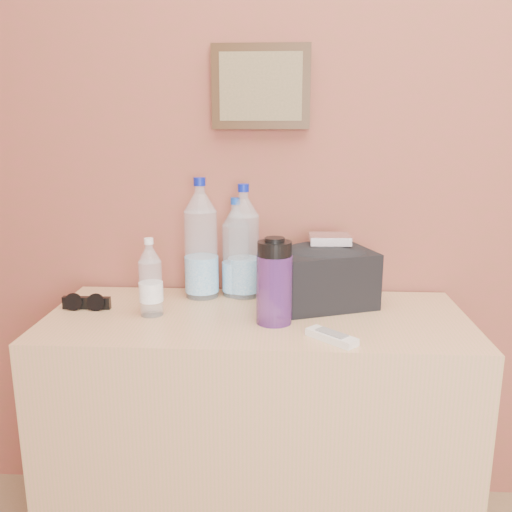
{
  "coord_description": "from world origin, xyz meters",
  "views": [
    {
      "loc": [
        -0.44,
        0.26,
        1.29
      ],
      "look_at": [
        -0.52,
        1.71,
        0.93
      ],
      "focal_mm": 38.0,
      "sensor_mm": 36.0,
      "label": 1
    }
  ],
  "objects": [
    {
      "name": "pet_large_c",
      "position": [
        -0.6,
        1.92,
        0.89
      ],
      "size": [
        0.09,
        0.09,
        0.31
      ],
      "rotation": [
        0.0,
        0.0,
        -0.05
      ],
      "color": "silver",
      "rests_on": "dresser"
    },
    {
      "name": "nalgene_bottle",
      "position": [
        -0.47,
        1.67,
        0.87
      ],
      "size": [
        0.1,
        0.1,
        0.24
      ],
      "rotation": [
        0.0,
        0.0,
        -0.25
      ],
      "color": "#5F2E85",
      "rests_on": "dresser"
    },
    {
      "name": "pet_large_b",
      "position": [
        -0.57,
        1.91,
        0.91
      ],
      "size": [
        0.1,
        0.1,
        0.36
      ],
      "rotation": [
        0.0,
        0.0,
        -0.12
      ],
      "color": "silver",
      "rests_on": "dresser"
    },
    {
      "name": "dresser",
      "position": [
        -0.52,
        1.73,
        0.38
      ],
      "size": [
        1.21,
        0.5,
        0.75
      ],
      "primitive_type": "cube",
      "color": "tan",
      "rests_on": "ground"
    },
    {
      "name": "pet_large_a",
      "position": [
        -0.7,
        1.9,
        0.92
      ],
      "size": [
        0.1,
        0.1,
        0.38
      ],
      "rotation": [
        0.0,
        0.0,
        -0.38
      ],
      "color": "white",
      "rests_on": "dresser"
    },
    {
      "name": "pet_small",
      "position": [
        -0.82,
        1.72,
        0.85
      ],
      "size": [
        0.06,
        0.06,
        0.23
      ],
      "rotation": [
        0.0,
        0.0,
        -0.23
      ],
      "color": "silver",
      "rests_on": "dresser"
    },
    {
      "name": "toiletry_bag",
      "position": [
        -0.32,
        1.83,
        0.85
      ],
      "size": [
        0.33,
        0.29,
        0.19
      ],
      "primitive_type": null,
      "rotation": [
        0.0,
        0.0,
        0.36
      ],
      "color": "black",
      "rests_on": "dresser"
    },
    {
      "name": "foil_packet",
      "position": [
        -0.31,
        1.84,
        0.96
      ],
      "size": [
        0.12,
        0.1,
        0.02
      ],
      "primitive_type": "cube",
      "rotation": [
        0.0,
        0.0,
        0.04
      ],
      "color": "silver",
      "rests_on": "toiletry_bag"
    },
    {
      "name": "ac_remote",
      "position": [
        -0.32,
        1.55,
        0.76
      ],
      "size": [
        0.13,
        0.13,
        0.02
      ],
      "primitive_type": "cube",
      "rotation": [
        0.0,
        0.0,
        -0.76
      ],
      "color": "silver",
      "rests_on": "dresser"
    },
    {
      "name": "picture_frame",
      "position": [
        -0.52,
        1.98,
        1.4
      ],
      "size": [
        0.3,
        0.03,
        0.25
      ],
      "primitive_type": null,
      "color": "#382311",
      "rests_on": "room_shell"
    },
    {
      "name": "sunglasses",
      "position": [
        -1.03,
        1.76,
        0.77
      ],
      "size": [
        0.14,
        0.05,
        0.04
      ],
      "primitive_type": null,
      "rotation": [
        0.0,
        0.0,
        0.0
      ],
      "color": "black",
      "rests_on": "dresser"
    }
  ]
}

